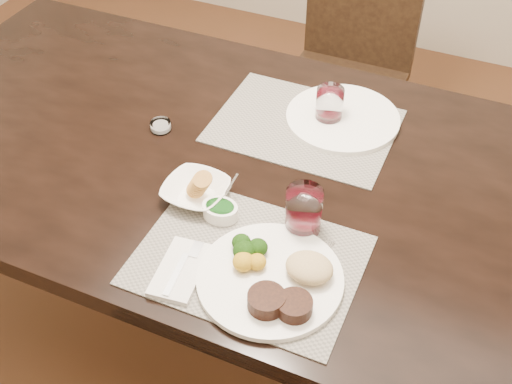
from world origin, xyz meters
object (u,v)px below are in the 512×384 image
at_px(chair_far, 350,60).
at_px(wine_glass_near, 303,212).
at_px(steak_knife, 296,290).
at_px(cracker_bowl, 196,191).
at_px(dinner_plate, 276,279).
at_px(far_plate, 343,118).

distance_m(chair_far, wine_glass_near, 1.16).
distance_m(steak_knife, cracker_bowl, 0.35).
xyz_separation_m(chair_far, dinner_plate, (0.22, -1.26, 0.27)).
height_order(dinner_plate, wine_glass_near, wine_glass_near).
height_order(chair_far, wine_glass_near, chair_far).
distance_m(cracker_bowl, far_plate, 0.47).
relative_size(wine_glass_near, far_plate, 0.36).
height_order(dinner_plate, far_plate, dinner_plate).
bearing_deg(cracker_bowl, steak_knife, -27.74).
relative_size(dinner_plate, steak_knife, 1.26).
bearing_deg(wine_glass_near, far_plate, 95.77).
height_order(wine_glass_near, far_plate, wine_glass_near).
distance_m(chair_far, steak_knife, 1.31).
xyz_separation_m(steak_knife, wine_glass_near, (-0.05, 0.17, 0.04)).
distance_m(dinner_plate, far_plate, 0.58).
height_order(chair_far, far_plate, chair_far).
bearing_deg(far_plate, wine_glass_near, -84.23).
relative_size(steak_knife, cracker_bowl, 1.57).
distance_m(steak_knife, far_plate, 0.58).
distance_m(wine_glass_near, far_plate, 0.41).
height_order(cracker_bowl, far_plate, cracker_bowl).
bearing_deg(dinner_plate, far_plate, 74.69).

